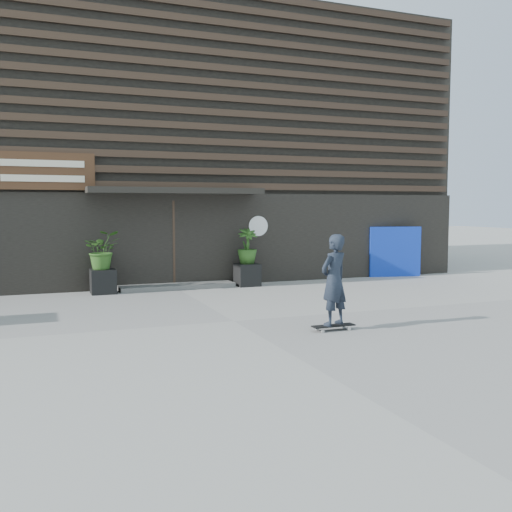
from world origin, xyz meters
name	(u,v)px	position (x,y,z in m)	size (l,w,h in m)	color
ground	(234,321)	(0.00, 0.00, 0.00)	(80.00, 80.00, 0.00)	#989690
entrance_step	(177,286)	(0.00, 4.60, 0.06)	(3.00, 0.80, 0.12)	#4F4E4C
planter_pot_left	(103,281)	(-1.90, 4.40, 0.30)	(0.60, 0.60, 0.60)	black
bamboo_left	(102,250)	(-1.90, 4.40, 1.08)	(0.86, 0.75, 0.96)	#2D591E
planter_pot_right	(247,275)	(1.90, 4.40, 0.30)	(0.60, 0.60, 0.60)	black
bamboo_right	(247,246)	(1.90, 4.40, 1.08)	(0.54, 0.54, 0.96)	#2D591E
blue_tarp	(395,252)	(6.84, 4.70, 0.76)	(1.63, 0.12, 1.53)	#0D29A9
building	(139,153)	(0.00, 9.96, 3.99)	(18.00, 11.00, 8.00)	black
skateboarder	(334,280)	(1.36, -1.39, 0.88)	(0.78, 0.57, 1.68)	black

